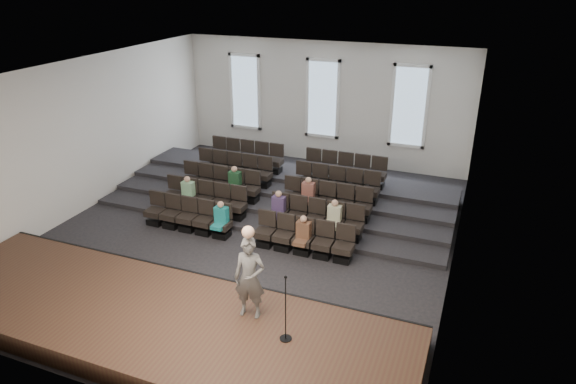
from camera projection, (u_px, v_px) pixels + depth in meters
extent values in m
plane|color=black|center=(252.00, 232.00, 16.05)|extent=(14.00, 14.00, 0.00)
cube|color=white|center=(246.00, 71.00, 14.05)|extent=(12.00, 14.00, 0.02)
cube|color=silver|center=(323.00, 103.00, 21.03)|extent=(12.00, 0.04, 5.00)
cube|color=silver|center=(78.00, 282.00, 9.07)|extent=(12.00, 0.04, 5.00)
cube|color=silver|center=(86.00, 135.00, 17.08)|extent=(0.04, 14.00, 5.00)
cube|color=silver|center=(463.00, 187.00, 13.02)|extent=(0.04, 14.00, 5.00)
cube|color=#3E2A1A|center=(155.00, 322.00, 11.61)|extent=(11.80, 3.60, 0.50)
cube|color=black|center=(196.00, 281.00, 13.11)|extent=(11.80, 0.06, 0.52)
cube|color=black|center=(280.00, 201.00, 18.00)|extent=(11.80, 4.80, 0.15)
cube|color=black|center=(285.00, 194.00, 18.42)|extent=(11.80, 3.75, 0.30)
cube|color=black|center=(291.00, 187.00, 18.84)|extent=(11.80, 2.70, 0.45)
cube|color=black|center=(296.00, 180.00, 19.26)|extent=(11.80, 1.65, 0.60)
cube|color=black|center=(156.00, 221.00, 16.55)|extent=(0.47, 0.43, 0.20)
cube|color=black|center=(155.00, 212.00, 16.43)|extent=(0.55, 0.50, 0.19)
cube|color=black|center=(157.00, 198.00, 16.44)|extent=(0.55, 0.08, 0.50)
cube|color=black|center=(172.00, 224.00, 16.35)|extent=(0.47, 0.43, 0.20)
cube|color=black|center=(171.00, 215.00, 16.23)|extent=(0.55, 0.50, 0.19)
cube|color=black|center=(173.00, 201.00, 16.24)|extent=(0.55, 0.08, 0.50)
cube|color=black|center=(188.00, 227.00, 16.15)|extent=(0.47, 0.43, 0.20)
cube|color=black|center=(187.00, 219.00, 16.02)|extent=(0.55, 0.50, 0.19)
cube|color=black|center=(190.00, 204.00, 16.04)|extent=(0.55, 0.08, 0.50)
cube|color=black|center=(205.00, 231.00, 15.95)|extent=(0.47, 0.43, 0.20)
cube|color=black|center=(204.00, 222.00, 15.82)|extent=(0.55, 0.50, 0.19)
cube|color=black|center=(207.00, 207.00, 15.84)|extent=(0.55, 0.08, 0.50)
cube|color=black|center=(222.00, 234.00, 15.75)|extent=(0.47, 0.43, 0.20)
cube|color=black|center=(221.00, 225.00, 15.62)|extent=(0.55, 0.50, 0.19)
cube|color=black|center=(224.00, 210.00, 15.64)|extent=(0.55, 0.08, 0.50)
cube|color=black|center=(265.00, 242.00, 15.26)|extent=(0.47, 0.43, 0.20)
cube|color=black|center=(265.00, 233.00, 15.13)|extent=(0.55, 0.50, 0.19)
cube|color=black|center=(267.00, 218.00, 15.15)|extent=(0.55, 0.08, 0.50)
cube|color=black|center=(284.00, 246.00, 15.06)|extent=(0.47, 0.43, 0.20)
cube|color=black|center=(284.00, 237.00, 14.93)|extent=(0.55, 0.50, 0.19)
cube|color=black|center=(286.00, 221.00, 14.95)|extent=(0.55, 0.08, 0.50)
cube|color=black|center=(303.00, 250.00, 14.85)|extent=(0.47, 0.43, 0.20)
cube|color=black|center=(303.00, 241.00, 14.73)|extent=(0.55, 0.50, 0.19)
cube|color=black|center=(306.00, 225.00, 14.74)|extent=(0.55, 0.08, 0.50)
cube|color=black|center=(322.00, 254.00, 14.65)|extent=(0.47, 0.43, 0.20)
cube|color=black|center=(323.00, 244.00, 14.53)|extent=(0.55, 0.50, 0.19)
cube|color=black|center=(325.00, 228.00, 14.54)|extent=(0.55, 0.08, 0.50)
cube|color=black|center=(343.00, 258.00, 14.45)|extent=(0.47, 0.43, 0.20)
cube|color=black|center=(343.00, 248.00, 14.33)|extent=(0.55, 0.50, 0.19)
cube|color=black|center=(346.00, 232.00, 14.34)|extent=(0.55, 0.08, 0.50)
cube|color=black|center=(174.00, 204.00, 17.39)|extent=(0.47, 0.43, 0.20)
cube|color=black|center=(173.00, 196.00, 17.26)|extent=(0.55, 0.50, 0.19)
cube|color=black|center=(175.00, 182.00, 17.28)|extent=(0.55, 0.08, 0.50)
cube|color=black|center=(189.00, 207.00, 17.19)|extent=(0.47, 0.43, 0.20)
cube|color=black|center=(188.00, 198.00, 17.06)|extent=(0.55, 0.50, 0.19)
cube|color=black|center=(191.00, 185.00, 17.08)|extent=(0.55, 0.08, 0.50)
cube|color=black|center=(205.00, 210.00, 16.98)|extent=(0.47, 0.43, 0.20)
cube|color=black|center=(204.00, 201.00, 16.86)|extent=(0.55, 0.50, 0.19)
cube|color=black|center=(206.00, 187.00, 16.87)|extent=(0.55, 0.08, 0.50)
cube|color=black|center=(221.00, 213.00, 16.78)|extent=(0.47, 0.43, 0.20)
cube|color=black|center=(220.00, 204.00, 16.66)|extent=(0.55, 0.50, 0.19)
cube|color=black|center=(223.00, 190.00, 16.67)|extent=(0.55, 0.08, 0.50)
cube|color=black|center=(237.00, 216.00, 16.58)|extent=(0.47, 0.43, 0.20)
cube|color=black|center=(237.00, 207.00, 16.46)|extent=(0.55, 0.50, 0.19)
cube|color=black|center=(239.00, 193.00, 16.47)|extent=(0.55, 0.08, 0.50)
cube|color=black|center=(278.00, 223.00, 16.09)|extent=(0.47, 0.43, 0.20)
cube|color=black|center=(278.00, 214.00, 15.97)|extent=(0.55, 0.50, 0.19)
cube|color=black|center=(281.00, 200.00, 15.98)|extent=(0.55, 0.08, 0.50)
cube|color=black|center=(296.00, 226.00, 15.89)|extent=(0.47, 0.43, 0.20)
cube|color=black|center=(296.00, 217.00, 15.77)|extent=(0.55, 0.50, 0.19)
cube|color=black|center=(299.00, 203.00, 15.78)|extent=(0.55, 0.08, 0.50)
cube|color=black|center=(315.00, 230.00, 15.69)|extent=(0.47, 0.43, 0.20)
cube|color=black|center=(315.00, 221.00, 15.56)|extent=(0.55, 0.50, 0.19)
cube|color=black|center=(317.00, 206.00, 15.58)|extent=(0.55, 0.08, 0.50)
cube|color=black|center=(333.00, 233.00, 15.49)|extent=(0.47, 0.43, 0.20)
cube|color=black|center=(334.00, 224.00, 15.36)|extent=(0.55, 0.50, 0.19)
cube|color=black|center=(336.00, 209.00, 15.38)|extent=(0.55, 0.08, 0.50)
cube|color=black|center=(353.00, 237.00, 15.28)|extent=(0.47, 0.43, 0.20)
cube|color=black|center=(353.00, 227.00, 15.16)|extent=(0.55, 0.50, 0.19)
cube|color=black|center=(356.00, 212.00, 15.17)|extent=(0.55, 0.08, 0.50)
cube|color=black|center=(190.00, 189.00, 18.22)|extent=(0.47, 0.42, 0.20)
cube|color=black|center=(189.00, 181.00, 18.10)|extent=(0.55, 0.50, 0.19)
cube|color=black|center=(191.00, 168.00, 18.11)|extent=(0.55, 0.08, 0.50)
cube|color=black|center=(204.00, 191.00, 18.02)|extent=(0.47, 0.42, 0.20)
cube|color=black|center=(204.00, 183.00, 17.90)|extent=(0.55, 0.50, 0.19)
cube|color=black|center=(206.00, 170.00, 17.91)|extent=(0.55, 0.08, 0.50)
cube|color=black|center=(220.00, 194.00, 17.82)|extent=(0.47, 0.42, 0.20)
cube|color=black|center=(219.00, 185.00, 17.69)|extent=(0.55, 0.50, 0.19)
cube|color=black|center=(221.00, 172.00, 17.71)|extent=(0.55, 0.08, 0.50)
cube|color=black|center=(235.00, 196.00, 17.62)|extent=(0.47, 0.42, 0.20)
cube|color=black|center=(235.00, 188.00, 17.49)|extent=(0.55, 0.50, 0.19)
cube|color=black|center=(237.00, 175.00, 17.51)|extent=(0.55, 0.08, 0.50)
cube|color=black|center=(251.00, 199.00, 17.41)|extent=(0.47, 0.42, 0.20)
cube|color=black|center=(251.00, 191.00, 17.29)|extent=(0.55, 0.50, 0.19)
cube|color=black|center=(253.00, 177.00, 17.30)|extent=(0.55, 0.08, 0.50)
cube|color=black|center=(291.00, 206.00, 16.93)|extent=(0.47, 0.42, 0.20)
cube|color=black|center=(291.00, 197.00, 16.80)|extent=(0.55, 0.50, 0.19)
cube|color=black|center=(293.00, 183.00, 16.82)|extent=(0.55, 0.08, 0.50)
cube|color=black|center=(308.00, 208.00, 16.72)|extent=(0.47, 0.42, 0.20)
cube|color=black|center=(308.00, 200.00, 16.60)|extent=(0.55, 0.50, 0.19)
cube|color=black|center=(310.00, 186.00, 16.61)|extent=(0.55, 0.08, 0.50)
cube|color=black|center=(325.00, 211.00, 16.52)|extent=(0.47, 0.42, 0.20)
cube|color=black|center=(325.00, 203.00, 16.40)|extent=(0.55, 0.50, 0.19)
cube|color=black|center=(328.00, 188.00, 16.41)|extent=(0.55, 0.08, 0.50)
cube|color=black|center=(343.00, 214.00, 16.32)|extent=(0.47, 0.42, 0.20)
cube|color=black|center=(344.00, 206.00, 16.20)|extent=(0.55, 0.50, 0.19)
cube|color=black|center=(346.00, 191.00, 16.21)|extent=(0.55, 0.08, 0.50)
cube|color=black|center=(362.00, 217.00, 16.12)|extent=(0.47, 0.42, 0.20)
cube|color=black|center=(362.00, 209.00, 15.99)|extent=(0.55, 0.50, 0.19)
cube|color=black|center=(365.00, 194.00, 16.01)|extent=(0.55, 0.08, 0.50)
cube|color=black|center=(204.00, 175.00, 19.06)|extent=(0.47, 0.42, 0.20)
cube|color=black|center=(204.00, 167.00, 18.93)|extent=(0.55, 0.50, 0.19)
cube|color=black|center=(206.00, 155.00, 18.95)|extent=(0.55, 0.08, 0.50)
cube|color=black|center=(219.00, 177.00, 18.86)|extent=(0.47, 0.42, 0.20)
cube|color=black|center=(218.00, 169.00, 18.73)|extent=(0.55, 0.50, 0.19)
cube|color=black|center=(220.00, 157.00, 18.75)|extent=(0.55, 0.08, 0.50)
cube|color=black|center=(233.00, 179.00, 18.65)|extent=(0.47, 0.42, 0.20)
cube|color=black|center=(233.00, 171.00, 18.53)|extent=(0.55, 0.50, 0.19)
cube|color=black|center=(235.00, 159.00, 18.54)|extent=(0.55, 0.08, 0.50)
cube|color=black|center=(248.00, 181.00, 18.45)|extent=(0.47, 0.42, 0.20)
cube|color=black|center=(248.00, 173.00, 18.33)|extent=(0.55, 0.50, 0.19)
cube|color=black|center=(250.00, 161.00, 18.34)|extent=(0.55, 0.08, 0.50)
cube|color=black|center=(263.00, 184.00, 18.25)|extent=(0.47, 0.42, 0.20)
cube|color=black|center=(263.00, 176.00, 18.12)|extent=(0.55, 0.50, 0.19)
cube|color=black|center=(265.00, 163.00, 18.14)|extent=(0.55, 0.08, 0.50)
cube|color=black|center=(302.00, 190.00, 17.76)|extent=(0.47, 0.42, 0.20)
cube|color=black|center=(302.00, 181.00, 17.64)|extent=(0.55, 0.50, 0.19)
cube|color=black|center=(304.00, 168.00, 17.65)|extent=(0.55, 0.08, 0.50)
cube|color=black|center=(318.00, 192.00, 17.56)|extent=(0.47, 0.42, 0.20)
cube|color=black|center=(318.00, 184.00, 17.43)|extent=(0.55, 0.50, 0.19)
cube|color=black|center=(320.00, 171.00, 17.45)|extent=(0.55, 0.08, 0.50)
cube|color=black|center=(335.00, 195.00, 17.36)|extent=(0.47, 0.42, 0.20)
cube|color=black|center=(335.00, 186.00, 17.23)|extent=(0.55, 0.50, 0.19)
cube|color=black|center=(337.00, 173.00, 17.25)|extent=(0.55, 0.08, 0.50)
cube|color=black|center=(352.00, 197.00, 17.16)|extent=(0.47, 0.42, 0.20)
cube|color=black|center=(352.00, 189.00, 17.03)|extent=(0.55, 0.50, 0.19)
cube|color=black|center=(355.00, 175.00, 17.05)|extent=(0.55, 0.08, 0.50)
cube|color=black|center=(370.00, 200.00, 16.95)|extent=(0.47, 0.42, 0.20)
cube|color=black|center=(370.00, 192.00, 16.83)|extent=(0.55, 0.50, 0.19)
cube|color=black|center=(372.00, 178.00, 16.84)|extent=(0.55, 0.08, 0.50)
cube|color=black|center=(218.00, 162.00, 19.89)|extent=(0.47, 0.42, 0.20)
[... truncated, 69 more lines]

